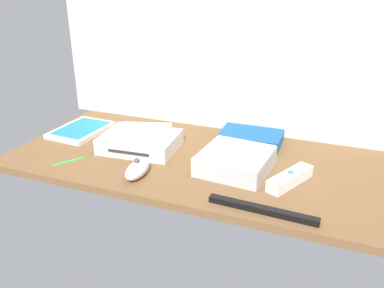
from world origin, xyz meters
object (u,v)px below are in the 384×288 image
at_px(game_case, 81,130).
at_px(remote_nunchuk, 137,169).
at_px(stylus_pen, 69,160).
at_px(game_console, 141,141).
at_px(network_router, 251,138).
at_px(remote_wand, 290,178).
at_px(remote_classic_pad, 145,130).
at_px(sensor_bar, 262,210).
at_px(mini_computer, 235,161).

height_order(game_case, remote_nunchuk, remote_nunchuk).
bearing_deg(stylus_pen, game_console, 47.30).
relative_size(network_router, remote_wand, 1.22).
distance_m(remote_nunchuk, remote_classic_pad, 0.18).
height_order(sensor_bar, stylus_pen, sensor_bar).
height_order(game_console, mini_computer, mini_computer).
distance_m(mini_computer, remote_classic_pad, 0.29).
height_order(game_console, remote_classic_pad, remote_classic_pad).
bearing_deg(remote_nunchuk, mini_computer, 28.60).
distance_m(game_console, mini_computer, 0.29).
height_order(game_case, stylus_pen, game_case).
distance_m(remote_wand, remote_classic_pad, 0.43).
relative_size(game_console, game_case, 1.13).
relative_size(remote_classic_pad, stylus_pen, 1.79).
bearing_deg(network_router, sensor_bar, -73.43).
bearing_deg(stylus_pen, game_case, 116.71).
height_order(remote_wand, sensor_bar, remote_wand).
relative_size(game_console, sensor_bar, 0.93).
bearing_deg(remote_nunchuk, network_router, 54.55).
xyz_separation_m(network_router, sensor_bar, (0.12, -0.36, -0.01)).
relative_size(mini_computer, remote_classic_pad, 1.14).
relative_size(mini_computer, network_router, 1.00).
bearing_deg(game_case, mini_computer, -4.87).
bearing_deg(game_console, stylus_pen, -137.38).
relative_size(game_case, remote_nunchuk, 1.95).
height_order(mini_computer, game_case, mini_computer).
bearing_deg(remote_nunchuk, game_case, 145.77).
relative_size(game_case, stylus_pen, 2.19).
height_order(remote_wand, remote_nunchuk, remote_nunchuk).
bearing_deg(mini_computer, game_case, 171.85).
relative_size(game_console, remote_nunchuk, 2.20).
distance_m(game_console, remote_nunchuk, 0.18).
bearing_deg(game_case, remote_nunchuk, -29.48).
bearing_deg(network_router, stylus_pen, -145.66).
distance_m(game_console, sensor_bar, 0.45).
relative_size(game_case, network_router, 1.08).
relative_size(mini_computer, sensor_bar, 0.76).
distance_m(network_router, remote_nunchuk, 0.38).
xyz_separation_m(network_router, stylus_pen, (-0.43, -0.31, -0.01)).
height_order(remote_wand, remote_classic_pad, remote_classic_pad).
bearing_deg(sensor_bar, remote_nunchuk, 174.73).
height_order(mini_computer, remote_wand, mini_computer).
bearing_deg(stylus_pen, remote_wand, 9.34).
bearing_deg(sensor_bar, game_case, 161.64).
height_order(game_console, sensor_bar, game_console).
bearing_deg(remote_classic_pad, stylus_pen, -149.86).
bearing_deg(remote_classic_pad, sensor_bar, -45.58).
xyz_separation_m(game_case, remote_wand, (0.67, -0.10, 0.01)).
bearing_deg(game_console, remote_nunchuk, -69.19).
height_order(mini_computer, remote_classic_pad, remote_classic_pad).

